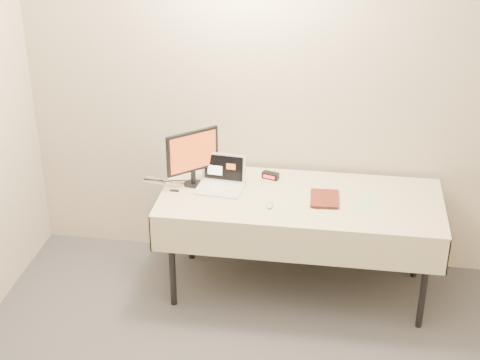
# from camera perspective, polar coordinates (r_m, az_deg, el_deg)

# --- Properties ---
(back_wall) EXTENTS (4.00, 0.10, 2.70)m
(back_wall) POSITION_cam_1_polar(r_m,az_deg,el_deg) (5.04, 5.41, 7.26)
(back_wall) COLOR beige
(back_wall) RESTS_ON ground
(table) EXTENTS (1.86, 0.81, 0.74)m
(table) POSITION_cam_1_polar(r_m,az_deg,el_deg) (4.90, 4.72, -1.96)
(table) COLOR black
(table) RESTS_ON ground
(laptop) EXTENTS (0.33, 0.28, 0.21)m
(laptop) POSITION_cam_1_polar(r_m,az_deg,el_deg) (4.95, -1.47, -0.02)
(laptop) COLOR white
(laptop) RESTS_ON table
(monitor) EXTENTS (0.30, 0.27, 0.39)m
(monitor) POSITION_cam_1_polar(r_m,az_deg,el_deg) (4.92, -3.70, 2.02)
(monitor) COLOR black
(monitor) RESTS_ON table
(book) EXTENTS (0.18, 0.03, 0.25)m
(book) POSITION_cam_1_polar(r_m,az_deg,el_deg) (4.78, 5.54, -0.23)
(book) COLOR maroon
(book) RESTS_ON table
(alarm_clock) EXTENTS (0.12, 0.08, 0.05)m
(alarm_clock) POSITION_cam_1_polar(r_m,az_deg,el_deg) (5.08, 2.37, 0.35)
(alarm_clock) COLOR black
(alarm_clock) RESTS_ON table
(clicker) EXTENTS (0.05, 0.09, 0.02)m
(clicker) POSITION_cam_1_polar(r_m,az_deg,el_deg) (4.74, 2.31, -1.94)
(clicker) COLOR silver
(clicker) RESTS_ON table
(paper_form) EXTENTS (0.19, 0.31, 0.00)m
(paper_form) POSITION_cam_1_polar(r_m,az_deg,el_deg) (4.83, 9.83, -1.86)
(paper_form) COLOR #B9DCAF
(paper_form) RESTS_ON table
(usb_dongle) EXTENTS (0.06, 0.02, 0.01)m
(usb_dongle) POSITION_cam_1_polar(r_m,az_deg,el_deg) (4.94, -5.10, -0.83)
(usb_dongle) COLOR black
(usb_dongle) RESTS_ON table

